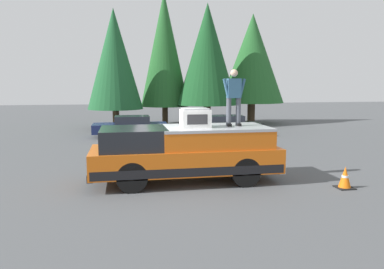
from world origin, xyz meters
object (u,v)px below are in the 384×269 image
(pickup_truck, at_px, (185,153))
(parked_car_navy, at_px, (131,126))
(compressor_unit, at_px, (195,118))
(traffic_cone, at_px, (345,178))
(person_on_truck_bed, at_px, (234,96))
(parked_car_black, at_px, (224,126))

(pickup_truck, xyz_separation_m, parked_car_navy, (10.03, 1.41, -0.29))
(compressor_unit, bearing_deg, traffic_cone, -109.27)
(person_on_truck_bed, bearing_deg, pickup_truck, 90.72)
(compressor_unit, relative_size, parked_car_black, 0.20)
(parked_car_black, distance_m, traffic_cone, 10.96)
(compressor_unit, bearing_deg, pickup_truck, 62.69)
(pickup_truck, height_order, person_on_truck_bed, person_on_truck_bed)
(compressor_unit, height_order, traffic_cone, compressor_unit)
(pickup_truck, bearing_deg, parked_car_navy, 8.02)
(person_on_truck_bed, xyz_separation_m, parked_car_black, (9.38, -2.33, -1.97))
(pickup_truck, height_order, parked_car_navy, pickup_truck)
(pickup_truck, xyz_separation_m, compressor_unit, (-0.14, -0.27, 1.05))
(pickup_truck, xyz_separation_m, parked_car_black, (9.40, -3.81, -0.29))
(parked_car_black, bearing_deg, compressor_unit, 159.67)
(pickup_truck, height_order, traffic_cone, pickup_truck)
(parked_car_black, bearing_deg, traffic_cone, -177.52)
(person_on_truck_bed, xyz_separation_m, parked_car_navy, (10.01, 2.89, -1.97))
(pickup_truck, bearing_deg, person_on_truck_bed, -89.28)
(compressor_unit, height_order, person_on_truck_bed, person_on_truck_bed)
(person_on_truck_bed, relative_size, traffic_cone, 2.73)
(parked_car_black, relative_size, traffic_cone, 6.61)
(person_on_truck_bed, distance_m, parked_car_navy, 10.61)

